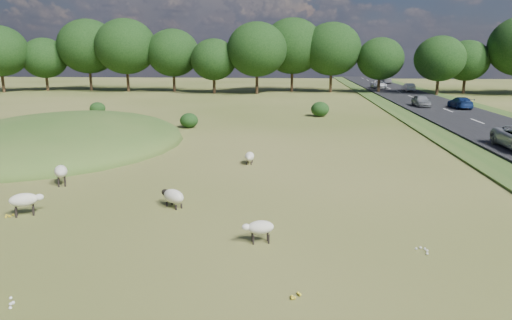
{
  "coord_description": "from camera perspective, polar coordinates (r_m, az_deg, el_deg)",
  "views": [
    {
      "loc": [
        3.87,
        -17.69,
        6.09
      ],
      "look_at": [
        2.0,
        4.0,
        1.0
      ],
      "focal_mm": 32.0,
      "sensor_mm": 36.0,
      "label": 1
    }
  ],
  "objects": [
    {
      "name": "car_4",
      "position": [
        55.38,
        19.94,
        7.01
      ],
      "size": [
        1.54,
        3.83,
        1.3
      ],
      "primitive_type": "imported",
      "color": "#979B9E",
      "rests_on": "road"
    },
    {
      "name": "road",
      "position": [
        50.7,
        23.55,
        5.31
      ],
      "size": [
        8.0,
        150.0,
        0.25
      ],
      "primitive_type": "cube",
      "color": "black",
      "rests_on": "ground"
    },
    {
      "name": "ground",
      "position": [
        38.37,
        -0.93,
        4.03
      ],
      "size": [
        160.0,
        160.0,
        0.0
      ],
      "primitive_type": "plane",
      "color": "#44571B",
      "rests_on": "ground"
    },
    {
      "name": "sheep_1",
      "position": [
        15.09,
        0.45,
        -8.44
      ],
      "size": [
        1.11,
        0.65,
        0.77
      ],
      "rotation": [
        0.0,
        0.0,
        3.37
      ],
      "color": "beige",
      "rests_on": "ground"
    },
    {
      "name": "car_1",
      "position": [
        82.06,
        15.09,
        9.1
      ],
      "size": [
        2.21,
        4.79,
        1.33
      ],
      "primitive_type": "imported",
      "color": "white",
      "rests_on": "road"
    },
    {
      "name": "sheep_2",
      "position": [
        25.7,
        -0.82,
        0.43
      ],
      "size": [
        0.52,
        1.17,
        0.68
      ],
      "rotation": [
        0.0,
        0.0,
        4.7
      ],
      "color": "beige",
      "rests_on": "ground"
    },
    {
      "name": "mound",
      "position": [
        34.21,
        -22.82,
        1.87
      ],
      "size": [
        16.0,
        20.0,
        4.0
      ],
      "primitive_type": "ellipsoid",
      "color": "#33561E",
      "rests_on": "ground"
    },
    {
      "name": "shrubs",
      "position": [
        44.01,
        -4.44,
        6.06
      ],
      "size": [
        24.25,
        9.69,
        1.47
      ],
      "color": "black",
      "rests_on": "ground"
    },
    {
      "name": "car_5",
      "position": [
        96.5,
        15.91,
        9.59
      ],
      "size": [
        1.82,
        4.48,
        1.3
      ],
      "primitive_type": "imported",
      "rotation": [
        0.0,
        0.0,
        3.14
      ],
      "color": "#97989E",
      "rests_on": "road"
    },
    {
      "name": "car_3",
      "position": [
        77.71,
        18.55,
        8.64
      ],
      "size": [
        1.31,
        3.77,
        1.24
      ],
      "primitive_type": "imported",
      "rotation": [
        0.0,
        0.0,
        3.14
      ],
      "color": "white",
      "rests_on": "road"
    },
    {
      "name": "sheep_5",
      "position": [
        19.64,
        -26.95,
        -4.48
      ],
      "size": [
        1.26,
        0.96,
        0.89
      ],
      "rotation": [
        0.0,
        0.0,
        0.49
      ],
      "color": "beige",
      "rests_on": "ground"
    },
    {
      "name": "car_2",
      "position": [
        55.05,
        24.19,
        6.57
      ],
      "size": [
        1.71,
        4.21,
        1.22
      ],
      "primitive_type": "imported",
      "rotation": [
        0.0,
        0.0,
        3.14
      ],
      "color": "navy",
      "rests_on": "road"
    },
    {
      "name": "sheep_4",
      "position": [
        18.79,
        -10.33,
        -4.45
      ],
      "size": [
        1.27,
        1.14,
        0.75
      ],
      "rotation": [
        0.0,
        0.0,
        2.46
      ],
      "color": "beige",
      "rests_on": "ground"
    },
    {
      "name": "treeline",
      "position": [
        73.29,
        1.1,
        13.53
      ],
      "size": [
        96.28,
        14.66,
        11.7
      ],
      "color": "black",
      "rests_on": "ground"
    },
    {
      "name": "sheep_3",
      "position": [
        23.44,
        -23.21,
        -1.3
      ],
      "size": [
        1.01,
        1.36,
        0.96
      ],
      "rotation": [
        0.0,
        0.0,
        2.05
      ],
      "color": "beige",
      "rests_on": "ground"
    }
  ]
}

